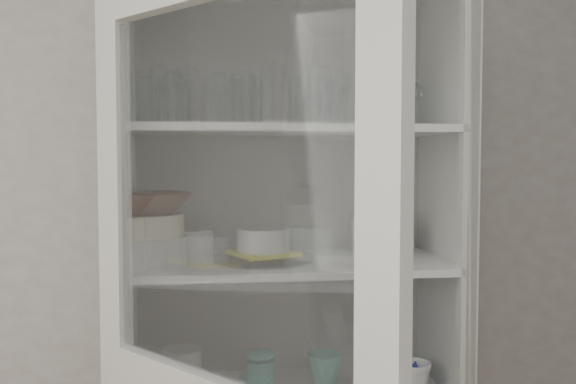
% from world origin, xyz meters
% --- Properties ---
extents(wall_back, '(3.60, 0.02, 2.60)m').
position_xyz_m(wall_back, '(0.00, 1.50, 1.30)').
color(wall_back, gray).
rests_on(wall_back, ground).
extents(pantry_cabinet, '(1.00, 0.45, 2.10)m').
position_xyz_m(pantry_cabinet, '(0.20, 1.34, 0.94)').
color(pantry_cabinet, '#BBBBBB').
rests_on(pantry_cabinet, floor).
extents(tumbler_0, '(0.09, 0.09, 0.13)m').
position_xyz_m(tumbler_0, '(-0.12, 1.15, 1.73)').
color(tumbler_0, silver).
rests_on(tumbler_0, shelf_glass).
extents(tumbler_1, '(0.07, 0.07, 0.13)m').
position_xyz_m(tumbler_1, '(0.03, 1.16, 1.72)').
color(tumbler_1, silver).
rests_on(tumbler_1, shelf_glass).
extents(tumbler_2, '(0.07, 0.07, 0.13)m').
position_xyz_m(tumbler_2, '(-0.02, 1.12, 1.73)').
color(tumbler_2, silver).
rests_on(tumbler_2, shelf_glass).
extents(tumbler_3, '(0.08, 0.08, 0.14)m').
position_xyz_m(tumbler_3, '(0.30, 1.13, 1.73)').
color(tumbler_3, silver).
rests_on(tumbler_3, shelf_glass).
extents(tumbler_4, '(0.08, 0.08, 0.15)m').
position_xyz_m(tumbler_4, '(0.27, 1.15, 1.74)').
color(tumbler_4, silver).
rests_on(tumbler_4, shelf_glass).
extents(tumbler_5, '(0.09, 0.09, 0.14)m').
position_xyz_m(tumbler_5, '(0.38, 1.16, 1.73)').
color(tumbler_5, silver).
rests_on(tumbler_5, shelf_glass).
extents(tumbler_6, '(0.09, 0.09, 0.14)m').
position_xyz_m(tumbler_6, '(0.45, 1.15, 1.73)').
color(tumbler_6, silver).
rests_on(tumbler_6, shelf_glass).
extents(tumbler_7, '(0.08, 0.08, 0.13)m').
position_xyz_m(tumbler_7, '(-0.15, 1.28, 1.73)').
color(tumbler_7, silver).
rests_on(tumbler_7, shelf_glass).
extents(tumbler_8, '(0.08, 0.08, 0.14)m').
position_xyz_m(tumbler_8, '(-0.21, 1.25, 1.73)').
color(tumbler_8, silver).
rests_on(tumbler_8, shelf_glass).
extents(tumbler_9, '(0.08, 0.08, 0.15)m').
position_xyz_m(tumbler_9, '(0.06, 1.27, 1.74)').
color(tumbler_9, silver).
rests_on(tumbler_9, shelf_glass).
extents(tumbler_10, '(0.08, 0.08, 0.14)m').
position_xyz_m(tumbler_10, '(0.09, 1.29, 1.73)').
color(tumbler_10, silver).
rests_on(tumbler_10, shelf_glass).
extents(tumbler_11, '(0.08, 0.08, 0.14)m').
position_xyz_m(tumbler_11, '(0.47, 1.27, 1.73)').
color(tumbler_11, silver).
rests_on(tumbler_11, shelf_glass).
extents(goblet_0, '(0.08, 0.08, 0.19)m').
position_xyz_m(goblet_0, '(-0.14, 1.37, 1.76)').
color(goblet_0, silver).
rests_on(goblet_0, shelf_glass).
extents(goblet_1, '(0.08, 0.08, 0.19)m').
position_xyz_m(goblet_1, '(-0.00, 1.36, 1.75)').
color(goblet_1, silver).
rests_on(goblet_1, shelf_glass).
extents(goblet_2, '(0.08, 0.08, 0.17)m').
position_xyz_m(goblet_2, '(0.37, 1.38, 1.75)').
color(goblet_2, silver).
rests_on(goblet_2, shelf_glass).
extents(goblet_3, '(0.07, 0.07, 0.17)m').
position_xyz_m(goblet_3, '(0.61, 1.38, 1.74)').
color(goblet_3, silver).
rests_on(goblet_3, shelf_glass).
extents(plate_stack_front, '(0.23, 0.23, 0.08)m').
position_xyz_m(plate_stack_front, '(-0.21, 1.22, 1.30)').
color(plate_stack_front, silver).
rests_on(plate_stack_front, shelf_plates).
extents(plate_stack_back, '(0.23, 0.23, 0.08)m').
position_xyz_m(plate_stack_back, '(-0.13, 1.41, 1.30)').
color(plate_stack_back, silver).
rests_on(plate_stack_back, shelf_plates).
extents(cream_bowl, '(0.22, 0.22, 0.06)m').
position_xyz_m(cream_bowl, '(-0.21, 1.22, 1.38)').
color(cream_bowl, '#EFE7CA').
rests_on(cream_bowl, plate_stack_front).
extents(terracotta_bowl, '(0.30, 0.30, 0.06)m').
position_xyz_m(terracotta_bowl, '(-0.21, 1.22, 1.44)').
color(terracotta_bowl, '#432419').
rests_on(terracotta_bowl, cream_bowl).
extents(glass_platter, '(0.39, 0.39, 0.02)m').
position_xyz_m(glass_platter, '(0.12, 1.26, 1.27)').
color(glass_platter, silver).
rests_on(glass_platter, shelf_plates).
extents(yellow_trivet, '(0.22, 0.22, 0.01)m').
position_xyz_m(yellow_trivet, '(0.12, 1.26, 1.28)').
color(yellow_trivet, yellow).
rests_on(yellow_trivet, glass_platter).
extents(white_ramekin, '(0.21, 0.21, 0.07)m').
position_xyz_m(white_ramekin, '(0.12, 1.26, 1.32)').
color(white_ramekin, silver).
rests_on(white_ramekin, yellow_trivet).
extents(grey_bowl_stack, '(0.14, 0.14, 0.12)m').
position_xyz_m(grey_bowl_stack, '(0.47, 1.29, 1.32)').
color(grey_bowl_stack, silver).
rests_on(grey_bowl_stack, shelf_plates).
extents(mug_blue, '(0.12, 0.12, 0.09)m').
position_xyz_m(mug_blue, '(0.54, 1.24, 0.91)').
color(mug_blue, '#193596').
rests_on(mug_blue, shelf_mugs).
extents(mug_teal, '(0.13, 0.13, 0.10)m').
position_xyz_m(mug_teal, '(0.32, 1.30, 0.91)').
color(mug_teal, teal).
rests_on(mug_teal, shelf_mugs).
extents(mug_white, '(0.13, 0.13, 0.10)m').
position_xyz_m(mug_white, '(0.56, 1.18, 0.91)').
color(mug_white, silver).
rests_on(mug_white, shelf_mugs).
extents(teal_jar, '(0.09, 0.09, 0.10)m').
position_xyz_m(teal_jar, '(0.12, 1.30, 0.91)').
color(teal_jar, teal).
rests_on(teal_jar, shelf_mugs).
extents(white_canister, '(0.13, 0.13, 0.14)m').
position_xyz_m(white_canister, '(-0.12, 1.28, 0.93)').
color(white_canister, silver).
rests_on(white_canister, shelf_mugs).
extents(tumbler_12, '(0.07, 0.07, 0.13)m').
position_xyz_m(tumbler_12, '(0.22, 1.17, 1.73)').
color(tumbler_12, silver).
rests_on(tumbler_12, shelf_glass).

